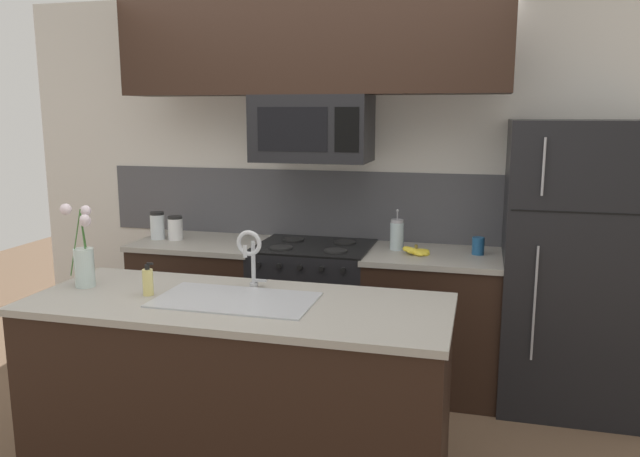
# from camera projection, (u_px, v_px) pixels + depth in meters

# --- Properties ---
(ground_plane) EXTENTS (10.00, 10.00, 0.00)m
(ground_plane) POSITION_uv_depth(u_px,v_px,m) (271.00, 440.00, 3.46)
(ground_plane) COLOR brown
(rear_partition) EXTENTS (5.20, 0.10, 2.60)m
(rear_partition) POSITION_uv_depth(u_px,v_px,m) (369.00, 184.00, 4.37)
(rear_partition) COLOR silver
(rear_partition) RESTS_ON ground
(splash_band) EXTENTS (3.31, 0.01, 0.48)m
(splash_band) POSITION_uv_depth(u_px,v_px,m) (326.00, 204.00, 4.42)
(splash_band) COLOR #4C4C51
(splash_band) RESTS_ON rear_partition
(back_counter_left) EXTENTS (0.89, 0.65, 0.91)m
(back_counter_left) POSITION_uv_depth(u_px,v_px,m) (204.00, 303.00, 4.44)
(back_counter_left) COLOR black
(back_counter_left) RESTS_ON ground
(back_counter_right) EXTENTS (0.86, 0.65, 0.91)m
(back_counter_right) POSITION_uv_depth(u_px,v_px,m) (432.00, 322.00, 4.04)
(back_counter_right) COLOR black
(back_counter_right) RESTS_ON ground
(stove_range) EXTENTS (0.76, 0.64, 0.93)m
(stove_range) POSITION_uv_depth(u_px,v_px,m) (314.00, 311.00, 4.24)
(stove_range) COLOR black
(stove_range) RESTS_ON ground
(microwave) EXTENTS (0.74, 0.40, 0.42)m
(microwave) POSITION_uv_depth(u_px,v_px,m) (312.00, 129.00, 3.99)
(microwave) COLOR black
(upper_cabinet_band) EXTENTS (2.45, 0.34, 0.60)m
(upper_cabinet_band) POSITION_uv_depth(u_px,v_px,m) (309.00, 46.00, 3.87)
(upper_cabinet_band) COLOR black
(refrigerator) EXTENTS (0.87, 0.74, 1.75)m
(refrigerator) POSITION_uv_depth(u_px,v_px,m) (577.00, 267.00, 3.77)
(refrigerator) COLOR black
(refrigerator) RESTS_ON ground
(storage_jar_tall) EXTENTS (0.10, 0.10, 0.19)m
(storage_jar_tall) POSITION_uv_depth(u_px,v_px,m) (158.00, 226.00, 4.40)
(storage_jar_tall) COLOR silver
(storage_jar_tall) RESTS_ON back_counter_left
(storage_jar_medium) EXTENTS (0.10, 0.10, 0.17)m
(storage_jar_medium) POSITION_uv_depth(u_px,v_px,m) (175.00, 228.00, 4.38)
(storage_jar_medium) COLOR silver
(storage_jar_medium) RESTS_ON back_counter_left
(banana_bunch) EXTENTS (0.19, 0.16, 0.08)m
(banana_bunch) POSITION_uv_depth(u_px,v_px,m) (416.00, 251.00, 3.92)
(banana_bunch) COLOR yellow
(banana_bunch) RESTS_ON back_counter_right
(french_press) EXTENTS (0.09, 0.09, 0.27)m
(french_press) POSITION_uv_depth(u_px,v_px,m) (397.00, 235.00, 4.06)
(french_press) COLOR silver
(french_press) RESTS_ON back_counter_right
(coffee_tin) EXTENTS (0.08, 0.08, 0.11)m
(coffee_tin) POSITION_uv_depth(u_px,v_px,m) (478.00, 246.00, 3.93)
(coffee_tin) COLOR #1E5184
(coffee_tin) RESTS_ON back_counter_right
(island_counter) EXTENTS (2.03, 0.80, 0.91)m
(island_counter) POSITION_uv_depth(u_px,v_px,m) (239.00, 390.00, 3.06)
(island_counter) COLOR black
(island_counter) RESTS_ON ground
(kitchen_sink) EXTENTS (0.76, 0.42, 0.16)m
(kitchen_sink) POSITION_uv_depth(u_px,v_px,m) (236.00, 314.00, 2.99)
(kitchen_sink) COLOR #ADAFB5
(kitchen_sink) RESTS_ON island_counter
(sink_faucet) EXTENTS (0.14, 0.14, 0.31)m
(sink_faucet) POSITION_uv_depth(u_px,v_px,m) (250.00, 251.00, 3.14)
(sink_faucet) COLOR #B7BABF
(sink_faucet) RESTS_ON island_counter
(dish_soap_bottle) EXTENTS (0.06, 0.05, 0.16)m
(dish_soap_bottle) POSITION_uv_depth(u_px,v_px,m) (148.00, 282.00, 3.05)
(dish_soap_bottle) COLOR #DBCC75
(dish_soap_bottle) RESTS_ON island_counter
(flower_vase) EXTENTS (0.14, 0.15, 0.44)m
(flower_vase) POSITION_uv_depth(u_px,v_px,m) (84.00, 258.00, 3.19)
(flower_vase) COLOR silver
(flower_vase) RESTS_ON island_counter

